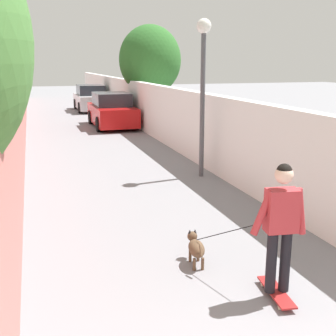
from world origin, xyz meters
name	(u,v)px	position (x,y,z in m)	size (l,w,h in m)	color
ground_plane	(95,144)	(14.00, 0.00, 0.00)	(80.00, 80.00, 0.00)	gray
wall_left	(17,125)	(12.00, 2.53, 1.05)	(48.00, 0.30, 2.10)	#CC726B
fence_right	(179,120)	(12.00, -2.53, 1.02)	(48.00, 0.30, 2.04)	white
tree_right_near	(150,60)	(19.00, -3.48, 2.96)	(2.96, 2.96, 4.61)	brown
lamp_post	(203,69)	(8.58, -1.98, 2.70)	(0.36, 0.36, 3.89)	#4C4C51
skateboard	(276,292)	(2.81, -0.68, 0.07)	(0.82, 0.31, 0.08)	maroon
person_skateboarder	(281,219)	(2.81, -0.68, 1.04)	(0.27, 0.72, 1.64)	black
dog	(196,247)	(3.94, -0.04, 0.27)	(1.46, 0.79, 1.06)	brown
car_near	(112,111)	(17.95, -1.38, 0.71)	(3.98, 1.80, 1.54)	#B71414
car_far	(91,99)	(25.04, -1.38, 0.71)	(4.01, 1.80, 1.54)	silver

